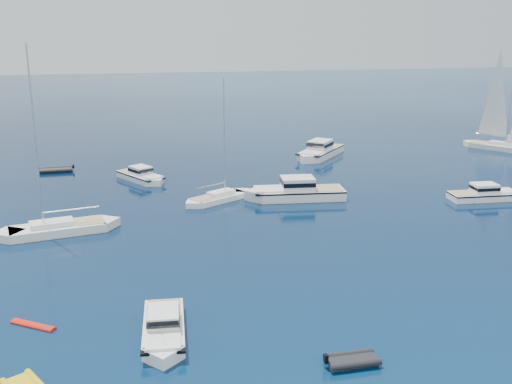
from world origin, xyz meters
TOP-DOWN VIEW (x-y plane):
  - ground at (0.00, 0.00)m, footprint 400.00×400.00m
  - motor_cruiser_near at (-8.37, 5.48)m, footprint 2.83×7.73m
  - motor_cruiser_centre at (6.29, 31.31)m, footprint 11.03×4.25m
  - motor_cruiser_far_r at (24.81, 27.18)m, footprint 8.09×2.84m
  - motor_cruiser_distant at (14.69, 50.11)m, footprint 9.36×10.31m
  - motor_cruiser_horizon at (-8.61, 41.91)m, footprint 6.08×7.97m
  - sailboat_mid_l at (-16.00, 25.15)m, footprint 11.32×5.13m
  - sailboat_centre at (-1.37, 32.10)m, footprint 8.40×6.34m
  - sailboat_sails_r at (40.66, 49.86)m, footprint 8.50×10.11m
  - tender_grey_near at (0.97, 0.58)m, footprint 2.91×1.72m
  - tender_grey_far at (-18.51, 48.33)m, footprint 4.21×2.40m
  - kayak_orange at (-15.74, 8.31)m, footprint 2.77×2.14m

SIDE VIEW (x-z plane):
  - ground at x=0.00m, z-range 0.00..0.00m
  - motor_cruiser_near at x=-8.37m, z-range -1.00..1.00m
  - motor_cruiser_centre at x=6.29m, z-range -1.41..1.41m
  - motor_cruiser_far_r at x=24.81m, z-range -1.05..1.05m
  - motor_cruiser_distant at x=14.69m, z-range -1.40..1.40m
  - motor_cruiser_horizon at x=-8.61m, z-range -1.03..1.03m
  - sailboat_mid_l at x=-16.00m, z-range -8.06..8.06m
  - sailboat_centre at x=-1.37m, z-range -6.25..6.25m
  - sailboat_sails_r at x=40.66m, z-range -7.76..7.76m
  - tender_grey_near at x=0.97m, z-range -0.47..0.47m
  - tender_grey_far at x=-18.51m, z-range -0.47..0.47m
  - kayak_orange at x=-15.74m, z-range -0.15..0.15m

